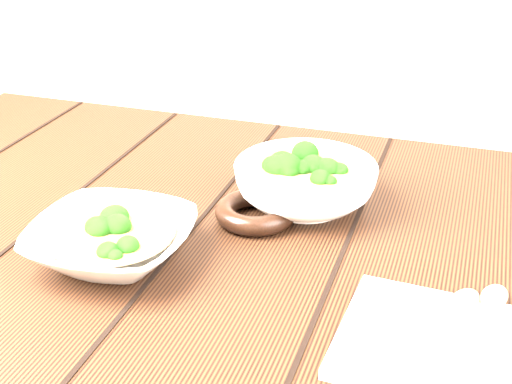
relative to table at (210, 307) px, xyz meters
The scene contains 7 objects.
table is the anchor object (origin of this frame).
soup_bowl_front 0.19m from the table, 130.32° to the right, with size 0.20×0.20×0.06m.
soup_bowl_back 0.22m from the table, 47.39° to the left, with size 0.22×0.22×0.07m.
trivet 0.15m from the table, 42.72° to the left, with size 0.11×0.11×0.03m, color black.
napkin 0.37m from the table, 25.48° to the right, with size 0.21×0.18×0.01m, color beige.
spoon_left 0.36m from the table, 19.28° to the right, with size 0.07×0.17×0.01m.
spoon_right 0.39m from the table, 15.05° to the right, with size 0.05×0.18×0.01m.
Camera 1 is at (0.31, -0.75, 1.21)m, focal length 50.00 mm.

